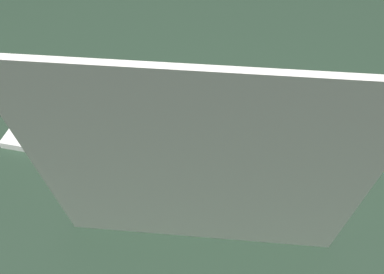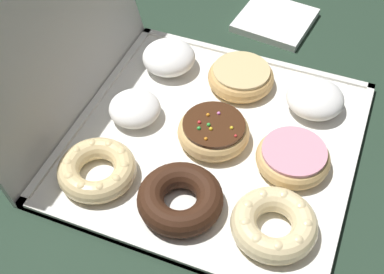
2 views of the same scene
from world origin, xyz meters
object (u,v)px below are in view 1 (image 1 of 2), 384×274
object	(u,v)px
cruller_donut_0	(271,95)
glazed_ring_donut_5	(141,130)
powdered_filled_donut_2	(156,87)
powdered_filled_donut_8	(131,177)
chocolate_cake_ring_donut_3	(276,136)
sprinkle_donut_4	(206,133)
cruller_donut_6	(277,190)
powdered_filled_donut_7	(206,184)
donut_box	(209,141)
pink_frosted_donut_1	(215,93)
napkin_stack	(46,128)

from	to	relation	value
cruller_donut_0	glazed_ring_donut_5	bearing A→B (deg)	27.37
powdered_filled_donut_2	glazed_ring_donut_5	distance (m)	0.13
powdered_filled_donut_2	powdered_filled_donut_8	size ratio (longest dim) A/B	1.01
powdered_filled_donut_2	chocolate_cake_ring_donut_3	xyz separation A→B (m)	(-0.26, 0.12, -0.00)
sprinkle_donut_4	cruller_donut_6	world-z (taller)	sprinkle_donut_4
powdered_filled_donut_7	cruller_donut_6	bearing A→B (deg)	-179.15
donut_box	cruller_donut_6	bearing A→B (deg)	134.61
sprinkle_donut_4	glazed_ring_donut_5	bearing A→B (deg)	1.31
pink_frosted_donut_1	cruller_donut_0	bearing A→B (deg)	-177.60
napkin_stack	powdered_filled_donut_2	bearing A→B (deg)	-150.21
powdered_filled_donut_2	glazed_ring_donut_5	size ratio (longest dim) A/B	0.83
glazed_ring_donut_5	powdered_filled_donut_7	bearing A→B (deg)	137.43
glazed_ring_donut_5	napkin_stack	bearing A→B (deg)	-2.68
pink_frosted_donut_1	cruller_donut_6	xyz separation A→B (m)	(-0.12, 0.26, -0.00)
chocolate_cake_ring_donut_3	powdered_filled_donut_8	bearing A→B (deg)	26.96
donut_box	sprinkle_donut_4	size ratio (longest dim) A/B	3.89
donut_box	powdered_filled_donut_8	distance (m)	0.19
cruller_donut_6	glazed_ring_donut_5	bearing A→B (deg)	-25.60
cruller_donut_6	napkin_stack	size ratio (longest dim) A/B	0.85
sprinkle_donut_4	powdered_filled_donut_7	bearing A→B (deg)	94.08
glazed_ring_donut_5	chocolate_cake_ring_donut_3	bearing A→B (deg)	-178.09
pink_frosted_donut_1	chocolate_cake_ring_donut_3	xyz separation A→B (m)	(-0.13, 0.12, 0.00)
pink_frosted_donut_1	chocolate_cake_ring_donut_3	bearing A→B (deg)	136.75
sprinkle_donut_4	powdered_filled_donut_7	size ratio (longest dim) A/B	1.35
cruller_donut_0	pink_frosted_donut_1	bearing A→B (deg)	2.40
pink_frosted_donut_1	cruller_donut_6	world-z (taller)	same
pink_frosted_donut_1	napkin_stack	bearing A→B (deg)	19.22
pink_frosted_donut_1	glazed_ring_donut_5	size ratio (longest dim) A/B	0.98
cruller_donut_6	powdered_filled_donut_7	distance (m)	0.12
sprinkle_donut_4	cruller_donut_6	size ratio (longest dim) A/B	0.97
cruller_donut_0	donut_box	bearing A→B (deg)	46.12
sprinkle_donut_4	chocolate_cake_ring_donut_3	bearing A→B (deg)	-177.52
cruller_donut_6	powdered_filled_donut_2	bearing A→B (deg)	-45.53
sprinkle_donut_4	cruller_donut_6	distance (m)	0.19
powdered_filled_donut_2	powdered_filled_donut_7	size ratio (longest dim) A/B	1.13
powdered_filled_donut_8	napkin_stack	bearing A→B (deg)	-33.10
pink_frosted_donut_1	powdered_filled_donut_7	distance (m)	0.26
donut_box	powdered_filled_donut_2	distance (m)	0.18
sprinkle_donut_4	glazed_ring_donut_5	size ratio (longest dim) A/B	0.99
pink_frosted_donut_1	powdered_filled_donut_8	bearing A→B (deg)	61.85
donut_box	cruller_donut_0	distance (m)	0.18
pink_frosted_donut_1	powdered_filled_donut_7	world-z (taller)	powdered_filled_donut_7
chocolate_cake_ring_donut_3	cruller_donut_6	xyz separation A→B (m)	(0.00, 0.14, -0.00)
cruller_donut_0	powdered_filled_donut_7	distance (m)	0.29
cruller_donut_6	powdered_filled_donut_7	size ratio (longest dim) A/B	1.39
cruller_donut_0	chocolate_cake_ring_donut_3	xyz separation A→B (m)	(-0.01, 0.13, -0.00)
cruller_donut_0	powdered_filled_donut_8	xyz separation A→B (m)	(0.26, 0.26, 0.00)
donut_box	glazed_ring_donut_5	xyz separation A→B (m)	(0.13, 0.00, 0.02)
cruller_donut_0	cruller_donut_6	xyz separation A→B (m)	(-0.00, 0.26, -0.00)
powdered_filled_donut_7	glazed_ring_donut_5	bearing A→B (deg)	-42.57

